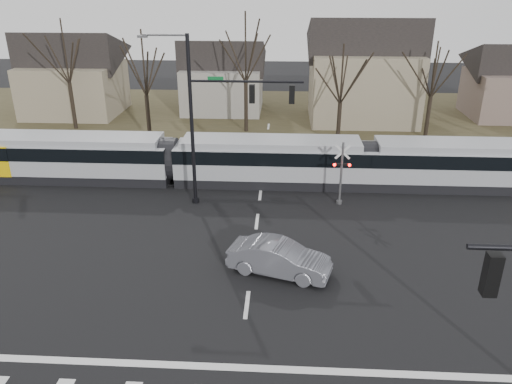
{
  "coord_description": "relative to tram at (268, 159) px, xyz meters",
  "views": [
    {
      "loc": [
        1.4,
        -15.82,
        13.05
      ],
      "look_at": [
        0.0,
        9.0,
        2.3
      ],
      "focal_mm": 35.0,
      "sensor_mm": 36.0,
      "label": 1
    }
  ],
  "objects": [
    {
      "name": "ground",
      "position": [
        -0.44,
        -16.0,
        -1.71
      ],
      "size": [
        140.0,
        140.0,
        0.0
      ],
      "primitive_type": "plane",
      "color": "black"
    },
    {
      "name": "grass_verge",
      "position": [
        -0.44,
        16.0,
        -1.7
      ],
      "size": [
        140.0,
        28.0,
        0.01
      ],
      "primitive_type": "cube",
      "color": "#38331E",
      "rests_on": "ground"
    },
    {
      "name": "stop_line",
      "position": [
        -0.44,
        -17.8,
        -1.7
      ],
      "size": [
        28.0,
        0.35,
        0.01
      ],
      "primitive_type": "cube",
      "color": "silver",
      "rests_on": "ground"
    },
    {
      "name": "lane_dashes",
      "position": [
        -0.44,
        -0.0,
        -1.7
      ],
      "size": [
        0.18,
        30.0,
        0.01
      ],
      "color": "silver",
      "rests_on": "ground"
    },
    {
      "name": "rail_pair",
      "position": [
        -0.44,
        -0.2,
        -1.68
      ],
      "size": [
        90.0,
        1.52,
        0.06
      ],
      "color": "#59595E",
      "rests_on": "ground"
    },
    {
      "name": "tram",
      "position": [
        0.0,
        0.0,
        0.0
      ],
      "size": [
        41.32,
        3.07,
        3.13
      ],
      "color": "gray",
      "rests_on": "ground"
    },
    {
      "name": "sedan",
      "position": [
        0.91,
        -11.38,
        -0.9
      ],
      "size": [
        4.42,
        5.82,
        1.61
      ],
      "primitive_type": "imported",
      "rotation": [
        0.0,
        0.0,
        1.28
      ],
      "color": "slate",
      "rests_on": "ground"
    },
    {
      "name": "signal_pole_far",
      "position": [
        -2.85,
        -3.5,
        3.99
      ],
      "size": [
        9.28,
        0.44,
        10.2
      ],
      "color": "black",
      "rests_on": "ground"
    },
    {
      "name": "rail_crossing_signal",
      "position": [
        4.56,
        -3.21,
        0.18
      ],
      "size": [
        1.08,
        0.36,
        4.0
      ],
      "color": "#59595B",
      "rests_on": "ground"
    },
    {
      "name": "tree_row",
      "position": [
        1.56,
        10.0,
        3.29
      ],
      "size": [
        59.2,
        7.2,
        10.0
      ],
      "color": "black",
      "rests_on": "ground"
    },
    {
      "name": "house_a",
      "position": [
        -20.44,
        18.0,
        2.76
      ],
      "size": [
        9.72,
        8.64,
        8.6
      ],
      "color": "gray",
      "rests_on": "ground"
    },
    {
      "name": "house_b",
      "position": [
        -5.44,
        20.0,
        2.26
      ],
      "size": [
        8.64,
        7.56,
        7.65
      ],
      "color": "gray",
      "rests_on": "ground"
    },
    {
      "name": "house_c",
      "position": [
        8.56,
        17.0,
        3.53
      ],
      "size": [
        10.8,
        8.64,
        10.1
      ],
      "color": "gray",
      "rests_on": "ground"
    }
  ]
}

